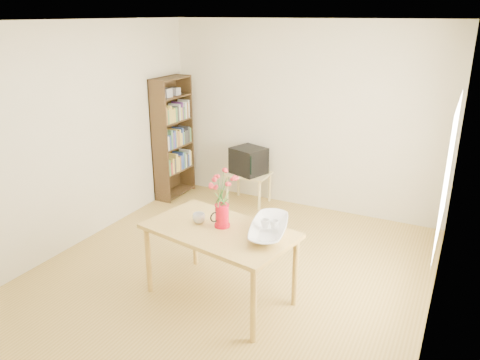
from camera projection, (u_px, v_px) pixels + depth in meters
The scene contains 11 objects.
room at pixel (229, 161), 4.57m from camera, with size 4.50×4.50×4.50m.
table at pixel (220, 237), 4.42m from camera, with size 1.52×1.04×0.75m.
tv_stand at pixel (248, 178), 6.84m from camera, with size 0.60×0.45×0.46m.
bookshelf at pixel (173, 142), 6.99m from camera, with size 0.28×0.70×1.80m.
pitcher at pixel (222, 216), 4.41m from camera, with size 0.15×0.21×0.23m.
flowers at pixel (222, 187), 4.31m from camera, with size 0.26×0.26×0.36m, color #DE3440, non-canonical shape.
mug at pixel (199, 218), 4.51m from camera, with size 0.12×0.12×0.10m, color white.
bowl at pixel (269, 209), 4.25m from camera, with size 0.49×0.49×0.46m, color white.
teacup_a at pixel (265, 213), 4.28m from camera, with size 0.07×0.07×0.07m, color white.
teacup_b at pixel (275, 214), 4.26m from camera, with size 0.07×0.07×0.07m, color white.
television at pixel (249, 160), 6.76m from camera, with size 0.54×0.53×0.38m.
Camera 1 is at (2.09, -3.85, 2.67)m, focal length 35.00 mm.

